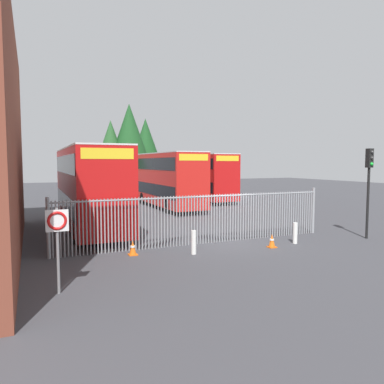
# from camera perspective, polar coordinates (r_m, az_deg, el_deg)

# --- Properties ---
(ground_plane) EXTENTS (100.00, 100.00, 0.00)m
(ground_plane) POSITION_cam_1_polar(r_m,az_deg,el_deg) (24.39, -3.81, -4.01)
(ground_plane) COLOR #3D3D42
(palisade_fence) EXTENTS (12.92, 0.14, 2.35)m
(palisade_fence) POSITION_cam_1_polar(r_m,az_deg,el_deg) (16.41, 1.49, -4.01)
(palisade_fence) COLOR gray
(palisade_fence) RESTS_ON ground
(double_decker_bus_near_gate) EXTENTS (2.54, 10.81, 4.42)m
(double_decker_bus_near_gate) POSITION_cam_1_polar(r_m,az_deg,el_deg) (20.59, -15.71, 1.04)
(double_decker_bus_near_gate) COLOR red
(double_decker_bus_near_gate) RESTS_ON ground
(double_decker_bus_behind_fence_left) EXTENTS (2.54, 10.81, 4.42)m
(double_decker_bus_behind_fence_left) POSITION_cam_1_polar(r_m,az_deg,el_deg) (29.70, -3.98, 2.22)
(double_decker_bus_behind_fence_left) COLOR red
(double_decker_bus_behind_fence_left) RESTS_ON ground
(double_decker_bus_behind_fence_right) EXTENTS (2.54, 10.81, 4.42)m
(double_decker_bus_behind_fence_right) POSITION_cam_1_polar(r_m,az_deg,el_deg) (35.55, 1.27, 2.61)
(double_decker_bus_behind_fence_right) COLOR red
(double_decker_bus_behind_fence_right) RESTS_ON ground
(bollard_near_left) EXTENTS (0.20, 0.20, 0.95)m
(bollard_near_left) POSITION_cam_1_polar(r_m,az_deg,el_deg) (14.69, 0.27, -7.83)
(bollard_near_left) COLOR silver
(bollard_near_left) RESTS_ON ground
(bollard_center_front) EXTENTS (0.20, 0.20, 0.95)m
(bollard_center_front) POSITION_cam_1_polar(r_m,az_deg,el_deg) (17.21, 15.74, -6.16)
(bollard_center_front) COLOR silver
(bollard_center_front) RESTS_ON ground
(traffic_cone_by_gate) EXTENTS (0.34, 0.34, 0.59)m
(traffic_cone_by_gate) POSITION_cam_1_polar(r_m,az_deg,el_deg) (14.76, -9.19, -8.56)
(traffic_cone_by_gate) COLOR orange
(traffic_cone_by_gate) RESTS_ON ground
(traffic_cone_mid_forecourt) EXTENTS (0.34, 0.34, 0.59)m
(traffic_cone_mid_forecourt) POSITION_cam_1_polar(r_m,az_deg,el_deg) (16.22, 12.32, -7.42)
(traffic_cone_mid_forecourt) COLOR orange
(traffic_cone_mid_forecourt) RESTS_ON ground
(speed_limit_sign_post) EXTENTS (0.60, 0.14, 2.40)m
(speed_limit_sign_post) POSITION_cam_1_polar(r_m,az_deg,el_deg) (10.72, -20.20, -5.65)
(speed_limit_sign_post) COLOR slate
(speed_limit_sign_post) RESTS_ON ground
(traffic_light_kerbside) EXTENTS (0.28, 0.33, 4.30)m
(traffic_light_kerbside) POSITION_cam_1_polar(r_m,az_deg,el_deg) (19.32, 25.81, 2.20)
(traffic_light_kerbside) COLOR black
(traffic_light_kerbside) RESTS_ON ground
(tree_tall_back) EXTENTS (3.55, 3.55, 8.06)m
(tree_tall_back) POSITION_cam_1_polar(r_m,az_deg,el_deg) (39.52, -12.50, 7.17)
(tree_tall_back) COLOR #4C3823
(tree_tall_back) RESTS_ON ground
(tree_short_side) EXTENTS (4.93, 4.93, 9.87)m
(tree_short_side) POSITION_cam_1_polar(r_m,az_deg,el_deg) (39.88, -9.70, 8.38)
(tree_short_side) COLOR #4C3823
(tree_short_side) RESTS_ON ground
(tree_mid_row) EXTENTS (4.73, 4.73, 9.13)m
(tree_mid_row) POSITION_cam_1_polar(r_m,az_deg,el_deg) (46.52, -7.22, 7.12)
(tree_mid_row) COLOR #4C3823
(tree_mid_row) RESTS_ON ground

